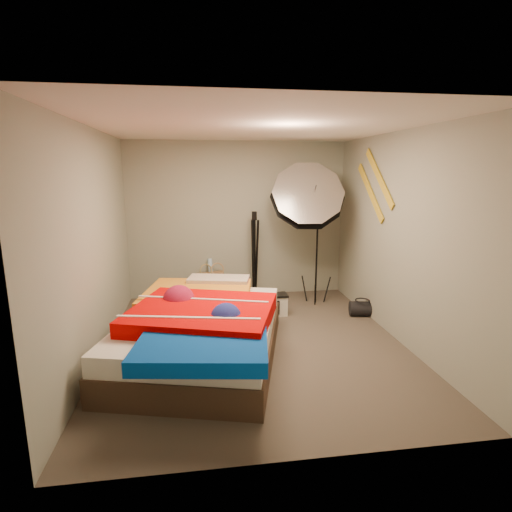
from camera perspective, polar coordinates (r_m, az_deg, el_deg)
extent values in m
plane|color=#51483D|center=(4.91, -0.15, -12.42)|extent=(4.00, 4.00, 0.00)
plane|color=silver|center=(4.49, -0.17, 18.00)|extent=(4.00, 4.00, 0.00)
plane|color=gray|center=(6.50, -2.65, 5.12)|extent=(3.50, 0.00, 3.50)
plane|color=gray|center=(2.63, 6.03, -5.41)|extent=(3.50, 0.00, 3.50)
plane|color=gray|center=(4.63, -22.14, 1.41)|extent=(0.00, 4.00, 4.00)
plane|color=gray|center=(5.08, 19.78, 2.47)|extent=(0.00, 4.00, 4.00)
cube|color=#A17A51|center=(6.53, -6.49, -4.17)|extent=(0.47, 0.31, 0.45)
cylinder|color=#5DA4E2|center=(6.53, -6.42, -3.21)|extent=(0.12, 0.20, 0.65)
cube|color=silver|center=(5.79, 2.93, -7.04)|extent=(0.29, 0.22, 0.29)
cylinder|color=black|center=(5.95, 14.88, -7.28)|extent=(0.38, 0.27, 0.21)
cube|color=gold|center=(5.55, 17.20, 10.66)|extent=(0.02, 0.91, 0.78)
cube|color=gold|center=(5.79, 16.01, 8.78)|extent=(0.02, 0.91, 0.78)
cube|color=#402D20|center=(4.57, -7.70, -12.45)|extent=(2.09, 2.58, 0.29)
cube|color=silver|center=(4.48, -7.79, -9.56)|extent=(2.04, 2.52, 0.20)
cube|color=orange|center=(4.93, -8.33, -5.71)|extent=(1.42, 1.29, 0.16)
cube|color=#D10000|center=(4.25, -7.66, -8.31)|extent=(1.71, 1.57, 0.18)
cube|color=#0845B4|center=(3.62, -7.60, -12.64)|extent=(1.25, 1.06, 0.14)
cube|color=#C4849C|center=(5.30, -5.35, -3.86)|extent=(0.85, 0.52, 0.16)
cylinder|color=black|center=(6.21, 8.69, 1.19)|extent=(0.04, 0.04, 1.76)
cube|color=black|center=(6.11, 8.94, 8.79)|extent=(0.08, 0.08, 0.11)
cone|color=silver|center=(5.96, 7.30, 8.23)|extent=(1.40, 1.09, 1.29)
cylinder|color=black|center=(6.37, -0.24, -0.57)|extent=(0.05, 0.05, 1.28)
cube|color=black|center=(6.25, -0.25, 5.78)|extent=(0.09, 0.09, 0.13)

